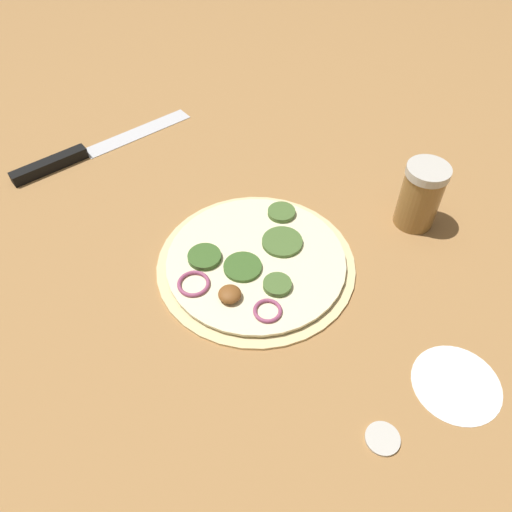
# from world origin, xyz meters

# --- Properties ---
(ground_plane) EXTENTS (3.00, 3.00, 0.00)m
(ground_plane) POSITION_xyz_m (0.00, 0.00, 0.00)
(ground_plane) COLOR #9E703F
(pizza) EXTENTS (0.27, 0.27, 0.03)m
(pizza) POSITION_xyz_m (-0.00, 0.00, 0.01)
(pizza) COLOR beige
(pizza) RESTS_ON ground_plane
(knife) EXTENTS (0.25, 0.24, 0.02)m
(knife) POSITION_xyz_m (0.19, 0.33, 0.01)
(knife) COLOR silver
(knife) RESTS_ON ground_plane
(spice_jar) EXTENTS (0.06, 0.06, 0.10)m
(spice_jar) POSITION_xyz_m (0.11, -0.21, 0.05)
(spice_jar) COLOR olive
(spice_jar) RESTS_ON ground_plane
(loose_cap) EXTENTS (0.04, 0.04, 0.01)m
(loose_cap) POSITION_xyz_m (-0.22, -0.16, 0.00)
(loose_cap) COLOR beige
(loose_cap) RESTS_ON ground_plane
(flour_patch) EXTENTS (0.10, 0.10, 0.00)m
(flour_patch) POSITION_xyz_m (-0.14, -0.24, 0.00)
(flour_patch) COLOR white
(flour_patch) RESTS_ON ground_plane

